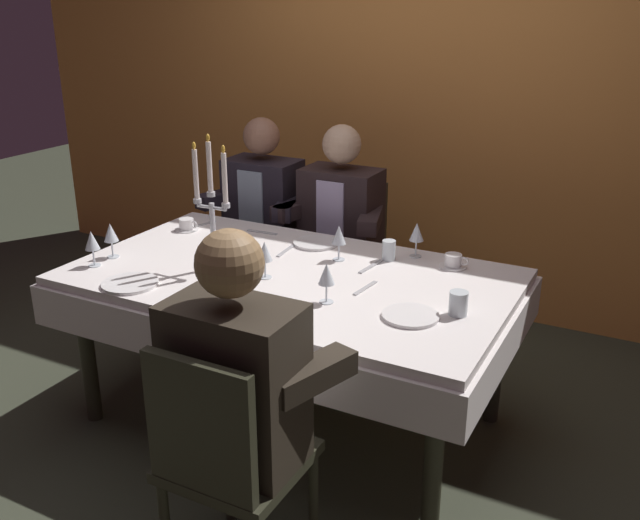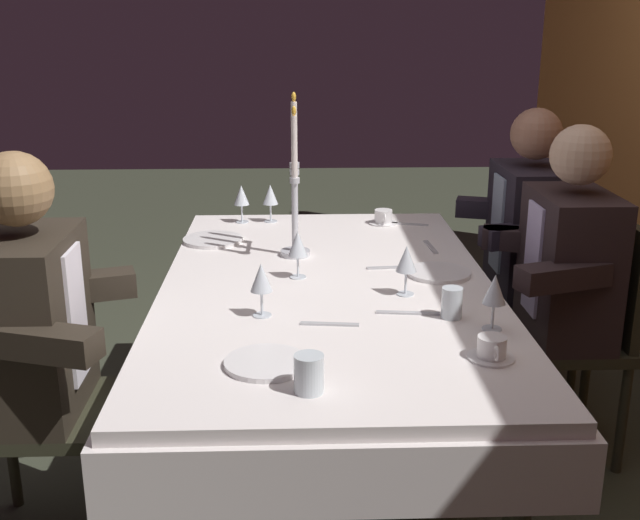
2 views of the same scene
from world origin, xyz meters
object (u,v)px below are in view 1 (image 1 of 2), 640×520
object	(u,v)px
water_tumbler_0	(389,250)
wine_glass_2	(92,242)
wine_glass_0	(417,233)
coffee_cup_1	(187,225)
dinner_plate_1	(316,243)
wine_glass_5	(265,253)
candelabra	(212,215)
coffee_cup_0	(453,261)
dinner_plate_0	(130,283)
wine_glass_1	(111,233)
dinner_plate_2	(410,316)
wine_glass_4	(339,236)
seated_diner_1	(341,216)
dining_table	(291,298)
seated_diner_2	(234,383)
wine_glass_3	(326,275)
water_tumbler_1	(458,303)
seated_diner_0	(264,204)

from	to	relation	value
water_tumbler_0	wine_glass_2	bearing A→B (deg)	-148.92
wine_glass_0	coffee_cup_1	size ratio (longest dim) A/B	1.24
dinner_plate_1	wine_glass_5	xyz separation A→B (m)	(0.01, -0.49, 0.11)
candelabra	coffee_cup_0	bearing A→B (deg)	28.43
dinner_plate_0	wine_glass_2	size ratio (longest dim) A/B	1.44
wine_glass_0	wine_glass_5	xyz separation A→B (m)	(-0.48, -0.55, 0.00)
wine_glass_5	wine_glass_1	bearing A→B (deg)	-171.63
dinner_plate_2	wine_glass_0	distance (m)	0.68
wine_glass_4	seated_diner_1	world-z (taller)	seated_diner_1
dining_table	candelabra	size ratio (longest dim) A/B	3.24
wine_glass_1	seated_diner_2	xyz separation A→B (m)	(1.13, -0.68, -0.12)
water_tumbler_0	wine_glass_5	bearing A→B (deg)	-130.51
wine_glass_4	dinner_plate_1	bearing A→B (deg)	143.68
dinner_plate_1	water_tumbler_0	distance (m)	0.40
wine_glass_3	seated_diner_1	size ratio (longest dim) A/B	0.13
coffee_cup_1	wine_glass_0	bearing A→B (deg)	8.43
dining_table	seated_diner_2	distance (m)	0.95
water_tumbler_1	wine_glass_5	bearing A→B (deg)	-178.67
dining_table	water_tumbler_1	world-z (taller)	water_tumbler_1
dinner_plate_1	candelabra	bearing A→B (deg)	-116.35
wine_glass_2	water_tumbler_0	bearing A→B (deg)	31.08
wine_glass_3	dinner_plate_2	bearing A→B (deg)	3.89
seated_diner_0	seated_diner_1	size ratio (longest dim) A/B	1.00
dining_table	seated_diner_2	world-z (taller)	seated_diner_2
wine_glass_3	dining_table	bearing A→B (deg)	143.96
wine_glass_0	water_tumbler_1	xyz separation A→B (m)	(0.37, -0.53, -0.07)
seated_diner_0	water_tumbler_0	bearing A→B (deg)	-27.95
water_tumbler_1	coffee_cup_0	bearing A→B (deg)	109.57
water_tumbler_1	seated_diner_2	bearing A→B (deg)	-120.18
wine_glass_0	wine_glass_4	world-z (taller)	same
dinner_plate_2	water_tumbler_0	world-z (taller)	water_tumbler_0
dining_table	seated_diner_1	xyz separation A→B (m)	(-0.18, 0.89, 0.11)
candelabra	wine_glass_3	xyz separation A→B (m)	(0.61, -0.10, -0.13)
wine_glass_3	wine_glass_5	world-z (taller)	same
dinner_plate_1	wine_glass_2	bearing A→B (deg)	-135.74
wine_glass_1	coffee_cup_0	distance (m)	1.56
dining_table	dinner_plate_0	size ratio (longest dim) A/B	8.21
dinner_plate_0	dining_table	bearing A→B (deg)	39.45
wine_glass_4	water_tumbler_0	distance (m)	0.24
wine_glass_5	seated_diner_1	distance (m)	1.00
wine_glass_0	wine_glass_1	distance (m)	1.40
wine_glass_5	seated_diner_1	size ratio (longest dim) A/B	0.13
wine_glass_1	coffee_cup_0	bearing A→B (deg)	23.00
wine_glass_0	seated_diner_1	distance (m)	0.75
coffee_cup_1	wine_glass_1	bearing A→B (deg)	-96.06
wine_glass_1	coffee_cup_1	world-z (taller)	wine_glass_1
wine_glass_1	water_tumbler_1	distance (m)	1.61
wine_glass_2	seated_diner_2	size ratio (longest dim) A/B	0.13
water_tumbler_0	seated_diner_1	size ratio (longest dim) A/B	0.08
candelabra	wine_glass_3	bearing A→B (deg)	-9.46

